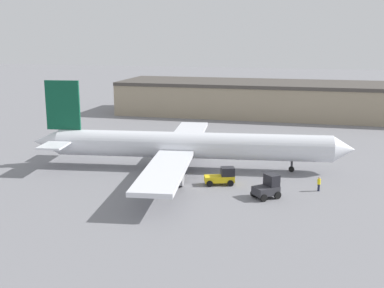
% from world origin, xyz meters
% --- Properties ---
extents(ground_plane, '(400.00, 400.00, 0.00)m').
position_xyz_m(ground_plane, '(0.00, 0.00, 0.00)').
color(ground_plane, slate).
extents(terminal_building, '(69.84, 17.76, 7.22)m').
position_xyz_m(terminal_building, '(8.43, 45.93, 3.62)').
color(terminal_building, gray).
rests_on(terminal_building, ground_plane).
extents(airplane, '(42.19, 37.75, 11.35)m').
position_xyz_m(airplane, '(-1.09, -0.13, 3.05)').
color(airplane, silver).
rests_on(airplane, ground_plane).
extents(ground_crew_worker, '(0.36, 0.36, 1.65)m').
position_xyz_m(ground_crew_worker, '(16.03, -5.63, 0.88)').
color(ground_crew_worker, '#1E2338').
rests_on(ground_crew_worker, ground_plane).
extents(baggage_tug, '(3.73, 2.59, 2.08)m').
position_xyz_m(baggage_tug, '(5.06, -5.89, 0.96)').
color(baggage_tug, yellow).
rests_on(baggage_tug, ground_plane).
extents(belt_loader_truck, '(3.00, 2.65, 2.00)m').
position_xyz_m(belt_loader_truck, '(-1.12, -8.54, 0.96)').
color(belt_loader_truck, '#2D2D33').
rests_on(belt_loader_truck, ground_plane).
extents(pushback_tug, '(3.31, 3.26, 2.53)m').
position_xyz_m(pushback_tug, '(10.64, -9.24, 1.14)').
color(pushback_tug, '#2D2D33').
rests_on(pushback_tug, ground_plane).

